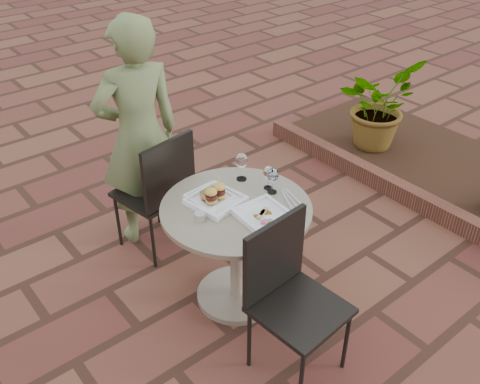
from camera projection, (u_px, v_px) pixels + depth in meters
ground at (283, 304)px, 3.49m from camera, size 60.00×60.00×0.00m
cafe_table at (236, 239)px, 3.28m from camera, size 0.90×0.90×0.73m
chair_far at (160, 186)px, 3.66m from camera, size 0.51×0.51×0.93m
chair_near at (288, 287)px, 2.83m from camera, size 0.47×0.47×0.93m
diner at (139, 136)px, 3.67m from camera, size 0.66×0.49×1.67m
plate_salmon at (210, 197)px, 3.20m from camera, size 0.24×0.24×0.06m
plate_sliders at (216, 198)px, 3.16m from camera, size 0.33×0.33×0.18m
plate_tuna at (263, 214)px, 3.05m from camera, size 0.29×0.29×0.03m
wine_glass_right at (273, 176)px, 3.20m from camera, size 0.07×0.07×0.17m
wine_glass_mid at (242, 161)px, 3.32m from camera, size 0.08×0.08×0.18m
wine_glass_far at (269, 173)px, 3.25m from camera, size 0.07×0.07×0.15m
steel_ramekin at (200, 217)px, 3.02m from camera, size 0.08×0.08×0.05m
cutlery_set at (290, 198)px, 3.21m from camera, size 0.16×0.24×0.00m
planter_curb at (398, 190)px, 4.48m from camera, size 0.12×3.00×0.15m
mulch_bed at (445, 167)px, 4.87m from camera, size 1.30×3.00×0.06m
potted_plant_a at (377, 104)px, 4.97m from camera, size 0.86×0.79×0.82m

